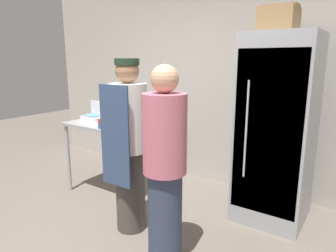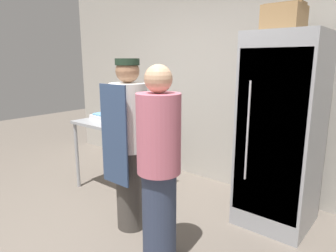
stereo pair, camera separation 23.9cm
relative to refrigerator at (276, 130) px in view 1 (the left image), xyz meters
name	(u,v)px [view 1 (the left image)]	position (x,y,z in m)	size (l,w,h in m)	color
back_wall	(224,72)	(-0.88, 0.62, 0.55)	(6.40, 0.12, 3.03)	#B7B2A8
refrigerator	(276,130)	(0.00, 0.00, 0.00)	(0.69, 0.74, 1.93)	#9EA0A5
prep_counter	(112,130)	(-1.89, -0.47, -0.17)	(1.02, 0.76, 0.91)	#9EA0A5
donut_box	(93,116)	(-2.20, -0.49, -0.01)	(0.29, 0.20, 0.24)	white
blender_pitcher	(144,113)	(-1.53, -0.27, 0.07)	(0.14, 0.14, 0.29)	black
binder_stack	(115,124)	(-1.61, -0.69, -0.01)	(0.31, 0.25, 0.11)	#2D5193
cardboard_storage_box	(279,19)	(-0.07, 0.03, 1.09)	(0.35, 0.36, 0.26)	#937047
person_baker	(129,145)	(-1.10, -1.04, -0.09)	(0.36, 0.38, 1.69)	#47423D
person_customer	(165,167)	(-0.52, -1.26, -0.13)	(0.35, 0.35, 1.65)	#333D56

